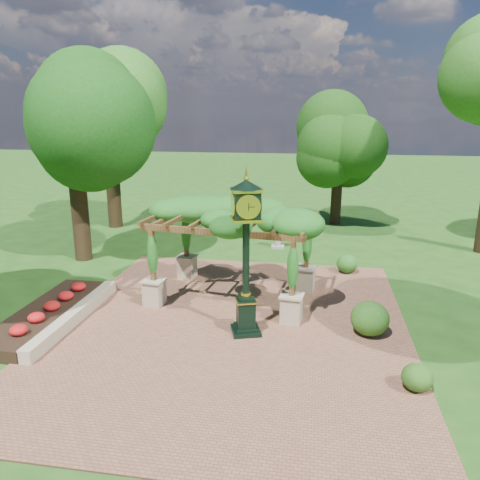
# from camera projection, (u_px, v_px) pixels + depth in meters

# --- Properties ---
(ground) EXTENTS (120.00, 120.00, 0.00)m
(ground) POSITION_uv_depth(u_px,v_px,m) (225.00, 343.00, 12.60)
(ground) COLOR #1E4714
(ground) RESTS_ON ground
(brick_plaza) EXTENTS (10.00, 12.00, 0.04)m
(brick_plaza) POSITION_uv_depth(u_px,v_px,m) (232.00, 326.00, 13.55)
(brick_plaza) COLOR brown
(brick_plaza) RESTS_ON ground
(border_wall) EXTENTS (0.35, 5.00, 0.40)m
(border_wall) POSITION_uv_depth(u_px,v_px,m) (75.00, 316.00, 13.75)
(border_wall) COLOR #C6B793
(border_wall) RESTS_ON ground
(flower_bed) EXTENTS (1.50, 5.00, 0.36)m
(flower_bed) POSITION_uv_depth(u_px,v_px,m) (47.00, 315.00, 13.90)
(flower_bed) COLOR red
(flower_bed) RESTS_ON ground
(pedestal_clock) EXTENTS (1.09, 1.09, 4.38)m
(pedestal_clock) POSITION_uv_depth(u_px,v_px,m) (246.00, 244.00, 12.42)
(pedestal_clock) COLOR black
(pedestal_clock) RESTS_ON brick_plaza
(pergola) EXTENTS (5.50, 3.85, 3.23)m
(pergola) POSITION_uv_depth(u_px,v_px,m) (233.00, 221.00, 14.93)
(pergola) COLOR tan
(pergola) RESTS_ON brick_plaza
(sundial) EXTENTS (0.60, 0.60, 1.04)m
(sundial) POSITION_uv_depth(u_px,v_px,m) (278.00, 238.00, 21.34)
(sundial) COLOR #9B9C93
(sundial) RESTS_ON ground
(shrub_front) EXTENTS (0.89, 0.89, 0.61)m
(shrub_front) POSITION_uv_depth(u_px,v_px,m) (417.00, 377.00, 10.32)
(shrub_front) COLOR #275217
(shrub_front) RESTS_ON brick_plaza
(shrub_mid) EXTENTS (1.26, 1.26, 0.95)m
(shrub_mid) POSITION_uv_depth(u_px,v_px,m) (370.00, 318.00, 12.87)
(shrub_mid) COLOR #295A19
(shrub_mid) RESTS_ON brick_plaza
(shrub_back) EXTENTS (0.95, 0.95, 0.71)m
(shrub_back) POSITION_uv_depth(u_px,v_px,m) (347.00, 264.00, 17.92)
(shrub_back) COLOR #235C1A
(shrub_back) RESTS_ON brick_plaza
(tree_west_near) EXTENTS (4.76, 4.76, 8.22)m
(tree_west_near) POSITION_uv_depth(u_px,v_px,m) (72.00, 122.00, 18.29)
(tree_west_near) COLOR #352415
(tree_west_near) RESTS_ON ground
(tree_west_far) EXTENTS (4.54, 4.54, 9.06)m
(tree_west_far) POSITION_uv_depth(u_px,v_px,m) (108.00, 108.00, 23.77)
(tree_west_far) COLOR #2F2112
(tree_west_far) RESTS_ON ground
(tree_north) EXTENTS (3.58, 3.58, 6.33)m
(tree_north) POSITION_uv_depth(u_px,v_px,m) (339.00, 144.00, 24.92)
(tree_north) COLOR black
(tree_north) RESTS_ON ground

